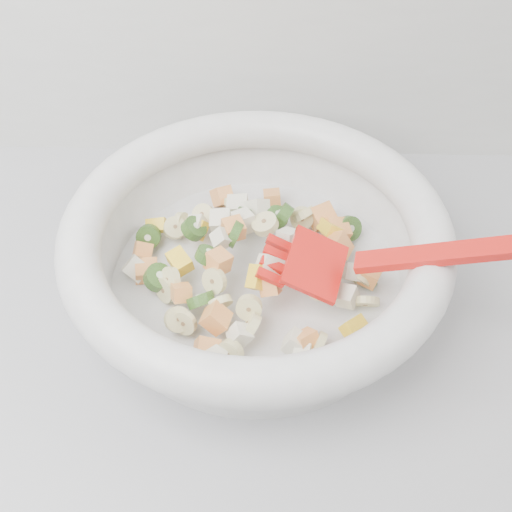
{
  "coord_description": "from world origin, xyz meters",
  "views": [
    {
      "loc": [
        0.08,
        1.07,
        1.4
      ],
      "look_at": [
        0.07,
        1.5,
        0.95
      ],
      "focal_mm": 45.0,
      "sensor_mm": 36.0,
      "label": 1
    }
  ],
  "objects": [
    {
      "name": "counter",
      "position": [
        0.0,
        1.45,
        0.45
      ],
      "size": [
        2.0,
        0.6,
        0.9
      ],
      "primitive_type": "cube",
      "color": "#9C9DA2",
      "rests_on": "ground"
    },
    {
      "name": "mixing_bowl",
      "position": [
        0.07,
        1.5,
        0.96
      ],
      "size": [
        0.48,
        0.37,
        0.16
      ],
      "color": "silver",
      "rests_on": "counter"
    }
  ]
}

